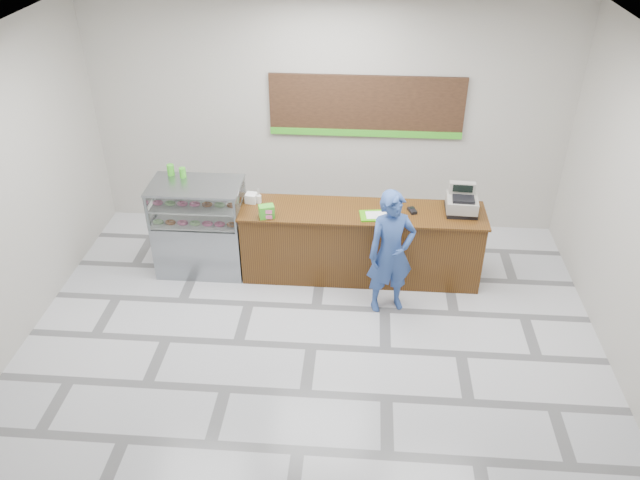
# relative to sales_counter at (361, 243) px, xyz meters

# --- Properties ---
(floor) EXTENTS (7.00, 7.00, 0.00)m
(floor) POSITION_rel_sales_counter_xyz_m (-0.55, -1.55, -0.52)
(floor) COLOR silver
(floor) RESTS_ON ground
(back_wall) EXTENTS (7.00, 0.00, 7.00)m
(back_wall) POSITION_rel_sales_counter_xyz_m (-0.55, 1.45, 1.23)
(back_wall) COLOR #BBB7AC
(back_wall) RESTS_ON floor
(ceiling) EXTENTS (7.00, 7.00, 0.00)m
(ceiling) POSITION_rel_sales_counter_xyz_m (-0.55, -1.55, 2.98)
(ceiling) COLOR silver
(ceiling) RESTS_ON back_wall
(sales_counter) EXTENTS (3.26, 0.76, 1.03)m
(sales_counter) POSITION_rel_sales_counter_xyz_m (0.00, 0.00, 0.00)
(sales_counter) COLOR #55310F
(sales_counter) RESTS_ON floor
(display_case) EXTENTS (1.22, 0.72, 1.33)m
(display_case) POSITION_rel_sales_counter_xyz_m (-2.22, -0.00, 0.16)
(display_case) COLOR gray
(display_case) RESTS_ON floor
(menu_board) EXTENTS (2.80, 0.06, 0.90)m
(menu_board) POSITION_rel_sales_counter_xyz_m (-0.00, 1.41, 1.42)
(menu_board) COLOR black
(menu_board) RESTS_ON back_wall
(cash_register) EXTENTS (0.42, 0.43, 0.38)m
(cash_register) POSITION_rel_sales_counter_xyz_m (1.29, 0.06, 0.65)
(cash_register) COLOR black
(cash_register) RESTS_ON sales_counter
(card_terminal) EXTENTS (0.13, 0.18, 0.04)m
(card_terminal) POSITION_rel_sales_counter_xyz_m (0.66, 0.01, 0.53)
(card_terminal) COLOR black
(card_terminal) RESTS_ON sales_counter
(serving_tray) EXTENTS (0.42, 0.33, 0.02)m
(serving_tray) POSITION_rel_sales_counter_xyz_m (0.17, -0.14, 0.52)
(serving_tray) COLOR #47BA0F
(serving_tray) RESTS_ON sales_counter
(napkin_box) EXTENTS (0.16, 0.16, 0.12)m
(napkin_box) POSITION_rel_sales_counter_xyz_m (-1.50, 0.12, 0.58)
(napkin_box) COLOR white
(napkin_box) RESTS_ON sales_counter
(straw_cup) EXTENTS (0.07, 0.07, 0.11)m
(straw_cup) POSITION_rel_sales_counter_xyz_m (-1.40, 0.11, 0.57)
(straw_cup) COLOR silver
(straw_cup) RESTS_ON sales_counter
(promo_box) EXTENTS (0.22, 0.18, 0.17)m
(promo_box) POSITION_rel_sales_counter_xyz_m (-1.23, -0.27, 0.60)
(promo_box) COLOR green
(promo_box) RESTS_ON sales_counter
(donut_decal) EXTENTS (0.16, 0.16, 0.00)m
(donut_decal) POSITION_rel_sales_counter_xyz_m (0.34, -0.07, 0.52)
(donut_decal) COLOR pink
(donut_decal) RESTS_ON sales_counter
(green_cup_left) EXTENTS (0.10, 0.10, 0.15)m
(green_cup_left) POSITION_rel_sales_counter_xyz_m (-2.61, 0.26, 0.89)
(green_cup_left) COLOR green
(green_cup_left) RESTS_ON display_case
(green_cup_right) EXTENTS (0.09, 0.09, 0.14)m
(green_cup_right) POSITION_rel_sales_counter_xyz_m (-2.43, 0.20, 0.88)
(green_cup_right) COLOR green
(green_cup_right) RESTS_ON display_case
(customer) EXTENTS (0.70, 0.56, 1.67)m
(customer) POSITION_rel_sales_counter_xyz_m (0.38, -0.69, 0.32)
(customer) COLOR #2F4D94
(customer) RESTS_ON floor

